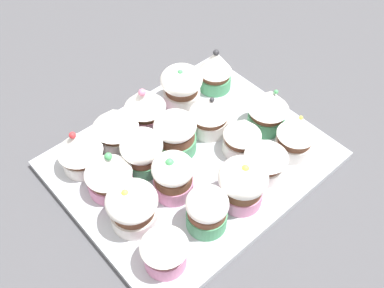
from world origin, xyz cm
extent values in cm
cube|color=#4C4C51|center=(0.00, 0.00, -1.50)|extent=(180.00, 180.00, 3.00)
cube|color=silver|center=(0.00, 0.00, 0.60)|extent=(36.90, 30.57, 1.20)
cylinder|color=pink|center=(-13.39, -10.17, 2.53)|extent=(5.22, 5.22, 2.66)
cylinder|color=brown|center=(-13.39, -10.17, 4.53)|extent=(4.81, 4.81, 1.33)
cone|color=white|center=(-13.39, -10.17, 6.97)|extent=(5.83, 5.83, 3.56)
cylinder|color=#4C9E6B|center=(-6.01, -9.58, 2.54)|extent=(5.32, 5.32, 2.68)
cylinder|color=brown|center=(-6.01, -9.58, 4.41)|extent=(5.01, 5.01, 1.05)
ellipsoid|color=white|center=(-6.01, -9.58, 5.98)|extent=(5.46, 5.46, 3.46)
cylinder|color=pink|center=(-0.11, -9.88, 2.41)|extent=(5.87, 5.87, 2.42)
cylinder|color=brown|center=(-0.11, -9.88, 4.32)|extent=(5.53, 5.53, 1.39)
ellipsoid|color=white|center=(-0.11, -9.88, 6.28)|extent=(6.57, 6.57, 4.22)
sphere|color=#EAD64C|center=(-0.44, -9.98, 8.24)|extent=(1.02, 1.02, 1.02)
cylinder|color=white|center=(5.74, -8.87, 2.30)|extent=(5.61, 5.61, 2.20)
cylinder|color=brown|center=(5.74, -8.87, 4.11)|extent=(4.96, 4.96, 1.41)
cone|color=white|center=(5.74, -8.87, 6.55)|extent=(6.17, 6.17, 3.48)
cylinder|color=white|center=(11.95, -8.97, 2.35)|extent=(5.51, 5.51, 2.31)
cylinder|color=brown|center=(11.95, -8.97, 4.21)|extent=(4.92, 4.92, 1.41)
cone|color=white|center=(11.95, -8.97, 6.36)|extent=(5.61, 5.61, 2.89)
sphere|color=#EAD64C|center=(12.51, -8.72, 7.72)|extent=(0.60, 0.60, 0.60)
cylinder|color=white|center=(-12.68, -2.99, 2.35)|extent=(6.09, 6.09, 2.29)
cylinder|color=brown|center=(-12.68, -2.99, 4.18)|extent=(5.51, 5.51, 1.37)
ellipsoid|color=white|center=(-12.68, -2.99, 5.86)|extent=(6.66, 6.66, 3.34)
sphere|color=#EAD64C|center=(-13.08, -2.48, 7.39)|extent=(0.94, 0.94, 0.94)
cylinder|color=pink|center=(-5.86, -2.81, 2.49)|extent=(5.45, 5.45, 2.59)
cylinder|color=brown|center=(-5.86, -2.81, 4.56)|extent=(5.17, 5.17, 1.54)
ellipsoid|color=white|center=(-5.86, -2.81, 6.35)|extent=(5.63, 5.63, 3.40)
sphere|color=#4CB266|center=(-6.25, -2.78, 7.87)|extent=(1.19, 1.19, 1.19)
cylinder|color=white|center=(6.41, -3.71, 2.33)|extent=(5.52, 5.52, 2.26)
cylinder|color=brown|center=(6.41, -3.71, 4.01)|extent=(5.04, 5.04, 1.11)
cone|color=white|center=(6.41, -3.71, 6.12)|extent=(5.55, 5.55, 3.11)
cylinder|color=#4C9E6B|center=(12.69, -2.89, 2.49)|extent=(5.69, 5.69, 2.58)
cylinder|color=brown|center=(12.69, -2.89, 4.45)|extent=(5.21, 5.21, 1.34)
cone|color=white|center=(12.69, -2.89, 6.87)|extent=(6.30, 6.30, 3.51)
sphere|color=#4CB266|center=(13.15, -3.43, 8.53)|extent=(0.66, 0.66, 0.66)
cylinder|color=pink|center=(-11.99, 3.35, 2.33)|extent=(6.19, 6.19, 2.26)
cylinder|color=brown|center=(-11.99, 3.35, 4.06)|extent=(5.71, 5.71, 1.20)
cone|color=white|center=(-11.99, 3.35, 6.51)|extent=(6.48, 6.48, 3.69)
sphere|color=#4CB266|center=(-11.62, 2.98, 8.20)|extent=(1.03, 1.03, 1.03)
cylinder|color=#4C9E6B|center=(-6.34, 3.32, 2.35)|extent=(5.51, 5.51, 2.30)
cylinder|color=brown|center=(-6.34, 3.32, 4.04)|extent=(5.20, 5.20, 1.08)
ellipsoid|color=white|center=(-6.34, 3.32, 5.85)|extent=(6.02, 6.02, 4.26)
cylinder|color=#4C9E6B|center=(-0.66, 2.89, 2.45)|extent=(6.14, 6.14, 2.50)
cylinder|color=brown|center=(-0.66, 2.89, 4.44)|extent=(5.67, 5.67, 1.49)
ellipsoid|color=white|center=(-0.66, 2.89, 6.15)|extent=(6.19, 6.19, 3.19)
cylinder|color=white|center=(5.72, 2.49, 2.50)|extent=(5.80, 5.80, 2.59)
cylinder|color=brown|center=(5.72, 2.49, 4.31)|extent=(5.54, 5.54, 1.03)
cone|color=white|center=(5.72, 2.49, 6.29)|extent=(6.04, 6.04, 2.93)
sphere|color=#333338|center=(5.80, 2.16, 7.64)|extent=(0.75, 0.75, 0.75)
cylinder|color=white|center=(-12.68, 9.27, 2.30)|extent=(5.85, 5.85, 2.20)
cylinder|color=brown|center=(-12.68, 9.27, 3.93)|extent=(5.47, 5.47, 1.05)
cone|color=white|center=(-12.68, 9.27, 6.28)|extent=(6.47, 6.47, 3.66)
sphere|color=red|center=(-13.03, 9.33, 7.96)|extent=(0.97, 0.97, 0.97)
cylinder|color=white|center=(-6.42, 9.57, 2.39)|extent=(6.12, 6.12, 2.37)
cylinder|color=brown|center=(-6.42, 9.57, 4.15)|extent=(5.75, 5.75, 1.16)
cone|color=white|center=(-6.42, 9.57, 6.49)|extent=(6.78, 6.78, 3.51)
cylinder|color=pink|center=(-0.73, 9.88, 2.40)|extent=(5.77, 5.77, 2.40)
cylinder|color=brown|center=(-0.73, 9.88, 4.21)|extent=(5.26, 5.26, 1.24)
cone|color=white|center=(-0.73, 9.88, 6.62)|extent=(6.35, 6.35, 3.57)
sphere|color=pink|center=(-1.17, 9.55, 8.23)|extent=(1.15, 1.15, 1.15)
cylinder|color=white|center=(6.53, 9.83, 2.44)|extent=(5.99, 5.99, 2.47)
cylinder|color=brown|center=(6.53, 9.83, 4.25)|extent=(5.29, 5.29, 1.15)
ellipsoid|color=white|center=(6.53, 9.83, 6.00)|extent=(6.68, 6.68, 3.92)
sphere|color=#4CB266|center=(6.16, 9.62, 7.82)|extent=(0.91, 0.91, 0.91)
cylinder|color=#4C9E6B|center=(13.07, 8.95, 2.42)|extent=(5.45, 5.45, 2.43)
cylinder|color=brown|center=(13.07, 8.95, 4.16)|extent=(4.90, 4.90, 1.06)
cone|color=white|center=(13.07, 8.95, 6.62)|extent=(5.53, 5.53, 3.85)
sphere|color=#333338|center=(13.07, 8.96, 8.39)|extent=(1.01, 1.01, 1.01)
camera|label=1|loc=(-27.07, -30.43, 51.92)|focal=41.33mm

